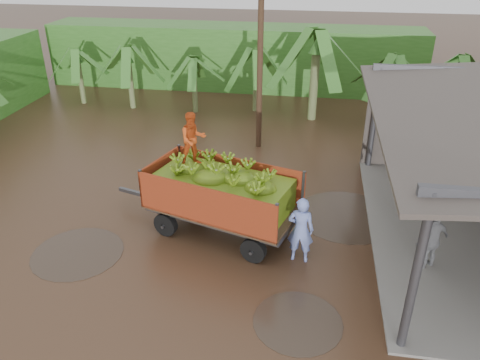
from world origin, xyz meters
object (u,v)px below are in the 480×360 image
Objects in this scene: banana_trailer at (222,193)px; man_grey at (432,240)px; man_blue at (301,230)px; utility_pole at (260,57)px.

man_grey is at bearing 9.07° from banana_trailer.
man_grey is (3.52, 0.20, -0.08)m from man_blue.
banana_trailer is at bearing -20.05° from man_blue.
man_grey is at bearing -173.43° from man_blue.
banana_trailer reaches higher than man_blue.
man_blue is 3.53m from man_grey.
banana_trailer is 6.04m from man_grey.
man_blue is (2.44, -1.06, -0.37)m from banana_trailer.
utility_pole is (-5.69, 7.69, 2.99)m from man_grey.
utility_pole is (0.27, 6.83, 2.54)m from banana_trailer.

